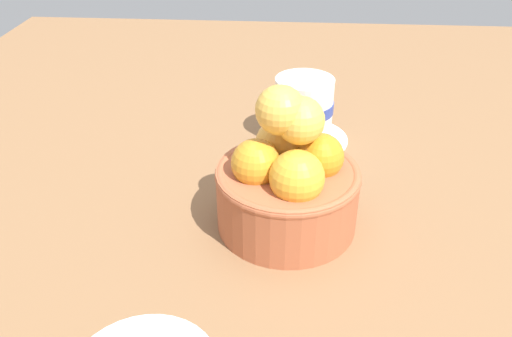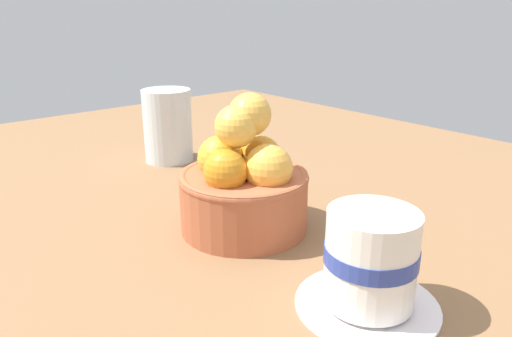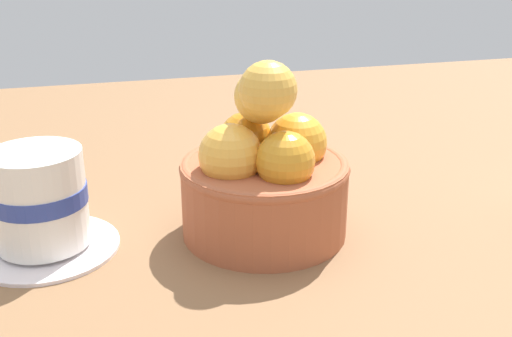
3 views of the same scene
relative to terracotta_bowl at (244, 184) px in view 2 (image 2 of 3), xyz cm
name	(u,v)px [view 2 (image 2 of 3)]	position (x,y,z in cm)	size (l,w,h in cm)	color
ground_plane	(244,245)	(-0.02, -0.01, -7.18)	(137.16, 112.63, 4.17)	brown
terracotta_bowl	(244,184)	(0.00, 0.00, 0.00)	(13.64, 13.64, 14.55)	#AD5938
coffee_cup	(370,264)	(17.39, -1.63, -1.26)	(11.44, 11.44, 8.19)	white
water_glass	(168,125)	(-26.02, 6.43, 0.36)	(7.33, 7.33, 10.90)	silver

